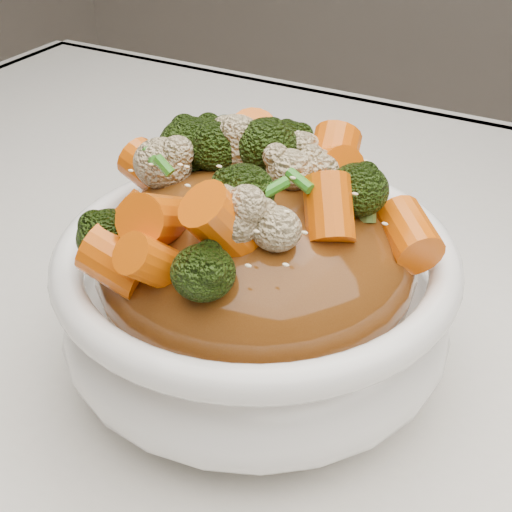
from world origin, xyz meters
The scene contains 8 objects.
tablecloth centered at (0.00, 0.00, 0.73)m, with size 1.20×0.80×0.04m, color silver.
bowl centered at (-0.05, -0.05, 0.79)m, with size 0.22×0.22×0.09m, color white, non-canonical shape.
sauce_base centered at (-0.05, -0.05, 0.82)m, with size 0.18×0.18×0.10m, color #5F3210.
carrots centered at (-0.05, -0.05, 0.89)m, with size 0.18×0.18×0.05m, color #DF5C07, non-canonical shape.
broccoli centered at (-0.05, -0.05, 0.89)m, with size 0.18×0.18×0.05m, color black, non-canonical shape.
cauliflower centered at (-0.05, -0.05, 0.89)m, with size 0.18×0.18×0.04m, color beige, non-canonical shape.
scallions centered at (-0.05, -0.05, 0.89)m, with size 0.13×0.13×0.02m, color #2B781B, non-canonical shape.
sesame_seeds centered at (-0.05, -0.05, 0.89)m, with size 0.16×0.16×0.01m, color #F7E3AF, non-canonical shape.
Camera 1 is at (0.11, -0.34, 1.05)m, focal length 50.00 mm.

